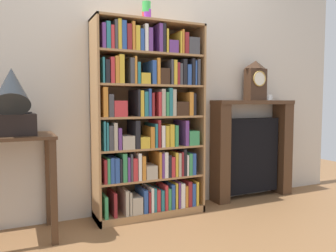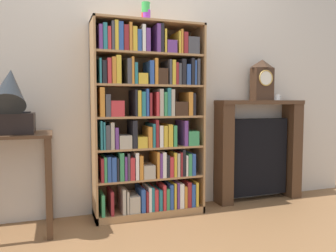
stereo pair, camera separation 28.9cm
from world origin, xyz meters
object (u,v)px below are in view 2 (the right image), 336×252
object	(u,v)px
mantel_clock	(262,80)
cup_stack	(146,13)
side_table_left	(14,160)
gramophone	(11,103)
fireplace_mantel	(258,151)
bookshelf	(148,125)
teacup_with_saucer	(276,98)

from	to	relation	value
mantel_clock	cup_stack	bearing A→B (deg)	-178.33
side_table_left	gramophone	xyz separation A→B (m)	(0.00, -0.06, 0.42)
gramophone	mantel_clock	world-z (taller)	mantel_clock
cup_stack	fireplace_mantel	distance (m)	1.70
gramophone	fireplace_mantel	bearing A→B (deg)	5.36
bookshelf	side_table_left	world-z (taller)	bookshelf
cup_stack	mantel_clock	xyz separation A→B (m)	(1.18, 0.03, -0.53)
bookshelf	side_table_left	bearing A→B (deg)	-175.90
side_table_left	fireplace_mantel	bearing A→B (deg)	3.78
mantel_clock	teacup_with_saucer	size ratio (longest dim) A/B	3.11
mantel_clock	teacup_with_saucer	bearing A→B (deg)	0.90
side_table_left	mantel_clock	world-z (taller)	mantel_clock
side_table_left	bookshelf	bearing A→B (deg)	4.10
fireplace_mantel	mantel_clock	world-z (taller)	mantel_clock
gramophone	mantel_clock	xyz separation A→B (m)	(2.22, 0.19, 0.22)
cup_stack	fireplace_mantel	world-z (taller)	cup_stack
teacup_with_saucer	bookshelf	bearing A→B (deg)	-177.65
gramophone	cup_stack	bearing A→B (deg)	8.45
side_table_left	teacup_with_saucer	bearing A→B (deg)	3.12
gramophone	teacup_with_saucer	bearing A→B (deg)	4.57
cup_stack	fireplace_mantel	size ratio (longest dim) A/B	0.17
gramophone	mantel_clock	bearing A→B (deg)	4.85
cup_stack	teacup_with_saucer	distance (m)	1.53
gramophone	fireplace_mantel	xyz separation A→B (m)	(2.20, 0.21, -0.48)
fireplace_mantel	teacup_with_saucer	size ratio (longest dim) A/B	7.78
bookshelf	gramophone	bearing A→B (deg)	-172.60
gramophone	side_table_left	bearing A→B (deg)	90.00
bookshelf	fireplace_mantel	xyz separation A→B (m)	(1.16, 0.07, -0.29)
bookshelf	fireplace_mantel	bearing A→B (deg)	3.49
teacup_with_saucer	mantel_clock	bearing A→B (deg)	-179.10
bookshelf	mantel_clock	xyz separation A→B (m)	(1.17, 0.05, 0.41)
bookshelf	gramophone	distance (m)	1.07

